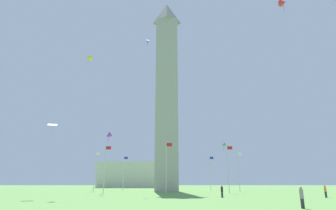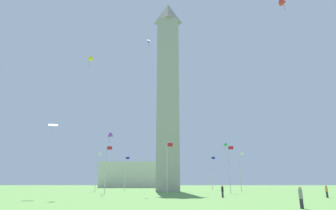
{
  "view_description": "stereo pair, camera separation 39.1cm",
  "coord_description": "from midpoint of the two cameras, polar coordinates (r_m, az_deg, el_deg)",
  "views": [
    {
      "loc": [
        0.33,
        -68.44,
        2.15
      ],
      "look_at": [
        0.0,
        0.0,
        20.9
      ],
      "focal_mm": 30.07,
      "sensor_mm": 36.0,
      "label": 1
    },
    {
      "loc": [
        0.72,
        -68.44,
        2.15
      ],
      "look_at": [
        0.0,
        0.0,
        20.9
      ],
      "focal_mm": 30.07,
      "sensor_mm": 36.0,
      "label": 2
    }
  ],
  "objects": [
    {
      "name": "kite_white_diamond",
      "position": [
        44.71,
        -22.02,
        -3.85
      ],
      "size": [
        1.67,
        1.62,
        2.13
      ],
      "color": "white"
    },
    {
      "name": "kite_blue_delta",
      "position": [
        67.46,
        -3.8,
        12.66
      ],
      "size": [
        1.12,
        1.28,
        1.68
      ],
      "color": "blue"
    },
    {
      "name": "kite_red_delta",
      "position": [
        49.86,
        22.6,
        18.72
      ],
      "size": [
        1.59,
        1.66,
        2.19
      ],
      "color": "red"
    },
    {
      "name": "flagpole_s",
      "position": [
        70.72,
        -14.15,
        -12.58
      ],
      "size": [
        1.12,
        0.14,
        9.16
      ],
      "color": "silver",
      "rests_on": "ground"
    },
    {
      "name": "ground_plane",
      "position": [
        68.47,
        0.17,
        -17.12
      ],
      "size": [
        260.0,
        260.0,
        0.0
      ],
      "primitive_type": "plane",
      "color": "#609347"
    },
    {
      "name": "person_gray_shirt",
      "position": [
        27.25,
        25.73,
        -16.53
      ],
      "size": [
        0.32,
        0.32,
        1.79
      ],
      "rotation": [
        0.0,
        0.0,
        1.63
      ],
      "color": "#2D2D38",
      "rests_on": "ground"
    },
    {
      "name": "person_black_shirt",
      "position": [
        42.93,
        11.25,
        -16.78
      ],
      "size": [
        0.32,
        0.32,
        1.72
      ],
      "rotation": [
        0.0,
        0.0,
        1.37
      ],
      "color": "#2D2D38",
      "rests_on": "ground"
    },
    {
      "name": "obelisk_monument",
      "position": [
        72.18,
        0.16,
        3.2
      ],
      "size": [
        5.52,
        5.52,
        50.15
      ],
      "color": "#A8A399",
      "rests_on": "ground"
    },
    {
      "name": "kite_yellow_delta",
      "position": [
        53.06,
        -15.5,
        9.02
      ],
      "size": [
        1.61,
        1.55,
        2.06
      ],
      "color": "yellow"
    },
    {
      "name": "kite_green_delta",
      "position": [
        60.89,
        11.61,
        -7.91
      ],
      "size": [
        1.26,
        1.2,
        1.72
      ],
      "color": "green"
    },
    {
      "name": "flagpole_sw",
      "position": [
        57.79,
        -12.25,
        -12.18
      ],
      "size": [
        1.12,
        0.14,
        9.16
      ],
      "color": "silver",
      "rests_on": "ground"
    },
    {
      "name": "distant_building",
      "position": [
        117.73,
        -6.27,
        -13.91
      ],
      "size": [
        27.52,
        14.66,
        9.74
      ],
      "color": "beige",
      "rests_on": "ground"
    },
    {
      "name": "flagpole_ne",
      "position": [
        81.43,
        9.06,
        -13.15
      ],
      "size": [
        1.12,
        0.14,
        9.16
      ],
      "color": "silver",
      "rests_on": "ground"
    },
    {
      "name": "flagpole_e",
      "position": [
        85.61,
        0.29,
        -13.43
      ],
      "size": [
        1.12,
        0.14,
        9.16
      ],
      "color": "silver",
      "rests_on": "ground"
    },
    {
      "name": "flagpole_nw",
      "position": [
        57.59,
        12.54,
        -12.15
      ],
      "size": [
        1.12,
        0.14,
        9.16
      ],
      "color": "silver",
      "rests_on": "ground"
    },
    {
      "name": "flagpole_w",
      "position": [
        51.4,
        0.08,
        -12.17
      ],
      "size": [
        1.12,
        0.14,
        9.16
      ],
      "color": "silver",
      "rests_on": "ground"
    },
    {
      "name": "kite_purple_delta",
      "position": [
        54.49,
        -11.59,
        -6.09
      ],
      "size": [
        1.61,
        1.44,
        2.07
      ],
      "color": "purple"
    },
    {
      "name": "flagpole_n",
      "position": [
        70.49,
        14.62,
        -12.55
      ],
      "size": [
        1.12,
        0.14,
        9.16
      ],
      "color": "silver",
      "rests_on": "ground"
    },
    {
      "name": "person_orange_shirt",
      "position": [
        47.2,
        29.7,
        -14.99
      ],
      "size": [
        0.32,
        0.32,
        1.69
      ],
      "rotation": [
        0.0,
        0.0,
        2.1
      ],
      "color": "#2D2D38",
      "rests_on": "ground"
    },
    {
      "name": "flagpole_se",
      "position": [
        81.57,
        -8.49,
        -13.18
      ],
      "size": [
        1.12,
        0.14,
        9.16
      ],
      "color": "silver",
      "rests_on": "ground"
    }
  ]
}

